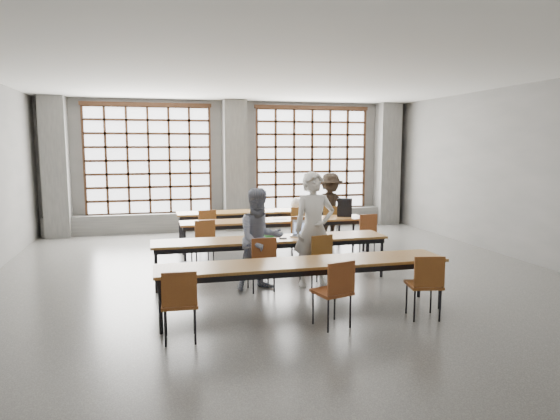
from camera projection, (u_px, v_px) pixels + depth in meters
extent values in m
plane|color=#52524F|center=(283.00, 278.00, 8.69)|extent=(11.00, 11.00, 0.00)
plane|color=silver|center=(284.00, 72.00, 8.24)|extent=(11.00, 11.00, 0.00)
plane|color=#5C5C59|center=(233.00, 165.00, 13.75)|extent=(10.00, 0.00, 10.00)
plane|color=#5C5C59|center=(501.00, 232.00, 3.18)|extent=(10.00, 0.00, 10.00)
plane|color=#5C5C59|center=(532.00, 174.00, 9.69)|extent=(0.00, 11.00, 11.00)
cube|color=#525250|center=(56.00, 168.00, 12.39)|extent=(0.60, 0.55, 3.50)
cube|color=#525250|center=(235.00, 166.00, 13.48)|extent=(0.60, 0.55, 3.50)
cube|color=#525250|center=(387.00, 164.00, 14.58)|extent=(0.60, 0.55, 3.50)
cube|color=white|center=(149.00, 160.00, 13.17)|extent=(3.20, 0.02, 2.80)
cube|color=black|center=(149.00, 161.00, 13.09)|extent=(3.20, 0.05, 2.80)
cube|color=black|center=(151.00, 215.00, 13.28)|extent=(3.32, 0.07, 0.10)
cube|color=black|center=(147.00, 104.00, 12.90)|extent=(3.32, 0.07, 0.10)
cube|color=white|center=(311.00, 159.00, 14.26)|extent=(3.20, 0.02, 2.80)
cube|color=black|center=(312.00, 159.00, 14.19)|extent=(3.20, 0.05, 2.80)
cube|color=black|center=(312.00, 210.00, 14.37)|extent=(3.32, 0.07, 0.10)
cube|color=black|center=(312.00, 108.00, 14.00)|extent=(3.32, 0.07, 0.10)
cube|color=#525250|center=(235.00, 220.00, 13.75)|extent=(9.80, 0.35, 0.50)
cube|color=brown|center=(261.00, 211.00, 12.06)|extent=(4.00, 0.70, 0.04)
cube|color=black|center=(261.00, 214.00, 12.07)|extent=(3.90, 0.64, 0.08)
cylinder|color=black|center=(181.00, 232.00, 11.36)|extent=(0.05, 0.05, 0.69)
cylinder|color=black|center=(180.00, 228.00, 11.92)|extent=(0.05, 0.05, 0.69)
cylinder|color=black|center=(339.00, 225.00, 12.30)|extent=(0.05, 0.05, 0.69)
cylinder|color=black|center=(331.00, 222.00, 12.86)|extent=(0.05, 0.05, 0.69)
cube|color=brown|center=(275.00, 220.00, 10.63)|extent=(4.00, 0.70, 0.04)
cube|color=black|center=(275.00, 223.00, 10.64)|extent=(3.90, 0.64, 0.08)
cylinder|color=black|center=(185.00, 244.00, 9.93)|extent=(0.05, 0.05, 0.69)
cylinder|color=black|center=(183.00, 239.00, 10.49)|extent=(0.05, 0.05, 0.69)
cylinder|color=black|center=(364.00, 236.00, 10.87)|extent=(0.05, 0.05, 0.69)
cylinder|color=black|center=(353.00, 231.00, 11.42)|extent=(0.05, 0.05, 0.69)
cube|color=brown|center=(271.00, 239.00, 8.50)|extent=(4.00, 0.70, 0.04)
cube|color=black|center=(271.00, 243.00, 8.50)|extent=(3.90, 0.64, 0.08)
cylinder|color=black|center=(156.00, 271.00, 7.80)|extent=(0.05, 0.05, 0.69)
cylinder|color=black|center=(156.00, 263.00, 8.35)|extent=(0.05, 0.05, 0.69)
cylinder|color=black|center=(382.00, 258.00, 8.73)|extent=(0.05, 0.05, 0.69)
cylinder|color=black|center=(368.00, 251.00, 9.29)|extent=(0.05, 0.05, 0.69)
cube|color=brown|center=(304.00, 263.00, 6.78)|extent=(4.00, 0.70, 0.04)
cube|color=black|center=(304.00, 267.00, 6.79)|extent=(3.90, 0.64, 0.08)
cylinder|color=black|center=(161.00, 307.00, 6.09)|extent=(0.05, 0.05, 0.69)
cylinder|color=black|center=(160.00, 293.00, 6.64)|extent=(0.05, 0.05, 0.69)
cylinder|color=black|center=(440.00, 285.00, 7.02)|extent=(0.05, 0.05, 0.69)
cylinder|color=black|center=(419.00, 275.00, 7.58)|extent=(0.05, 0.05, 0.69)
cube|color=brown|center=(205.00, 228.00, 11.23)|extent=(0.49, 0.49, 0.04)
cube|color=brown|center=(207.00, 219.00, 11.01)|extent=(0.40, 0.10, 0.40)
cylinder|color=black|center=(205.00, 238.00, 11.25)|extent=(0.02, 0.02, 0.45)
cube|color=brown|center=(299.00, 224.00, 11.76)|extent=(0.50, 0.50, 0.04)
cube|color=brown|center=(299.00, 216.00, 11.53)|extent=(0.40, 0.12, 0.40)
cylinder|color=black|center=(299.00, 234.00, 11.79)|extent=(0.02, 0.02, 0.45)
cube|color=brown|center=(331.00, 223.00, 11.96)|extent=(0.51, 0.51, 0.04)
cube|color=brown|center=(332.00, 215.00, 11.73)|extent=(0.39, 0.13, 0.40)
cylinder|color=black|center=(331.00, 232.00, 11.99)|extent=(0.02, 0.02, 0.45)
cube|color=brown|center=(202.00, 241.00, 9.74)|extent=(0.49, 0.49, 0.04)
cube|color=brown|center=(205.00, 231.00, 9.54)|extent=(0.40, 0.11, 0.40)
cylinder|color=black|center=(203.00, 252.00, 9.77)|extent=(0.02, 0.02, 0.45)
cube|color=brown|center=(300.00, 236.00, 10.23)|extent=(0.51, 0.51, 0.04)
cube|color=brown|center=(301.00, 227.00, 10.00)|extent=(0.39, 0.13, 0.40)
cylinder|color=black|center=(300.00, 247.00, 10.26)|extent=(0.02, 0.02, 0.45)
cube|color=brown|center=(364.00, 233.00, 10.57)|extent=(0.45, 0.45, 0.04)
cube|color=brown|center=(368.00, 224.00, 10.36)|extent=(0.40, 0.06, 0.40)
cylinder|color=black|center=(363.00, 243.00, 10.60)|extent=(0.02, 0.02, 0.45)
cube|color=maroon|center=(261.00, 262.00, 7.93)|extent=(0.44, 0.44, 0.04)
cube|color=maroon|center=(264.00, 251.00, 7.71)|extent=(0.40, 0.05, 0.40)
cylinder|color=black|center=(261.00, 276.00, 7.96)|extent=(0.02, 0.02, 0.45)
cube|color=brown|center=(315.00, 259.00, 8.15)|extent=(0.52, 0.52, 0.04)
cube|color=brown|center=(322.00, 248.00, 7.95)|extent=(0.39, 0.15, 0.40)
cylinder|color=black|center=(315.00, 273.00, 8.18)|extent=(0.02, 0.02, 0.45)
cube|color=brown|center=(180.00, 303.00, 5.88)|extent=(0.44, 0.44, 0.04)
cube|color=brown|center=(179.00, 289.00, 5.65)|extent=(0.40, 0.05, 0.40)
cylinder|color=black|center=(180.00, 322.00, 5.90)|extent=(0.02, 0.02, 0.45)
cube|color=brown|center=(332.00, 292.00, 6.34)|extent=(0.51, 0.51, 0.04)
cube|color=brown|center=(341.00, 278.00, 6.14)|extent=(0.39, 0.13, 0.40)
cylinder|color=black|center=(331.00, 309.00, 6.37)|extent=(0.02, 0.02, 0.45)
cube|color=brown|center=(424.00, 285.00, 6.66)|extent=(0.49, 0.49, 0.04)
cube|color=brown|center=(429.00, 272.00, 6.43)|extent=(0.40, 0.11, 0.40)
cylinder|color=black|center=(423.00, 301.00, 6.68)|extent=(0.02, 0.02, 0.45)
imported|color=silver|center=(314.00, 229.00, 8.13)|extent=(0.69, 0.46, 1.88)
imported|color=navy|center=(260.00, 239.00, 7.93)|extent=(0.89, 0.76, 1.63)
imported|color=black|center=(330.00, 207.00, 11.96)|extent=(1.07, 0.63, 1.64)
cube|color=#BBBBC0|center=(301.00, 236.00, 8.67)|extent=(0.44, 0.39, 0.02)
cube|color=black|center=(301.00, 235.00, 8.66)|extent=(0.35, 0.29, 0.00)
cube|color=#BBBBC0|center=(303.00, 227.00, 8.79)|extent=(0.35, 0.22, 0.26)
cube|color=#93B2FF|center=(303.00, 229.00, 8.79)|extent=(0.30, 0.18, 0.21)
cube|color=#B7B7BC|center=(313.00, 208.00, 12.43)|extent=(0.38, 0.29, 0.02)
cube|color=black|center=(313.00, 208.00, 12.42)|extent=(0.31, 0.21, 0.00)
cube|color=#B7B7BC|center=(312.00, 203.00, 12.56)|extent=(0.36, 0.10, 0.26)
cube|color=#8CB2F2|center=(312.00, 204.00, 12.55)|extent=(0.31, 0.08, 0.21)
ellipsoid|color=white|center=(324.00, 235.00, 8.70)|extent=(0.11, 0.09, 0.04)
cube|color=green|center=(267.00, 235.00, 8.55)|extent=(0.27, 0.17, 0.09)
cube|color=black|center=(283.00, 238.00, 8.44)|extent=(0.14, 0.09, 0.01)
cube|color=white|center=(262.00, 220.00, 10.51)|extent=(0.33, 0.27, 0.00)
cube|color=white|center=(280.00, 219.00, 10.65)|extent=(0.31, 0.23, 0.00)
cube|color=black|center=(345.00, 208.00, 11.04)|extent=(0.37, 0.31, 0.40)
ellipsoid|color=white|center=(296.00, 203.00, 12.31)|extent=(0.31, 0.27, 0.29)
cube|color=maroon|center=(180.00, 299.00, 5.87)|extent=(0.20, 0.08, 0.06)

